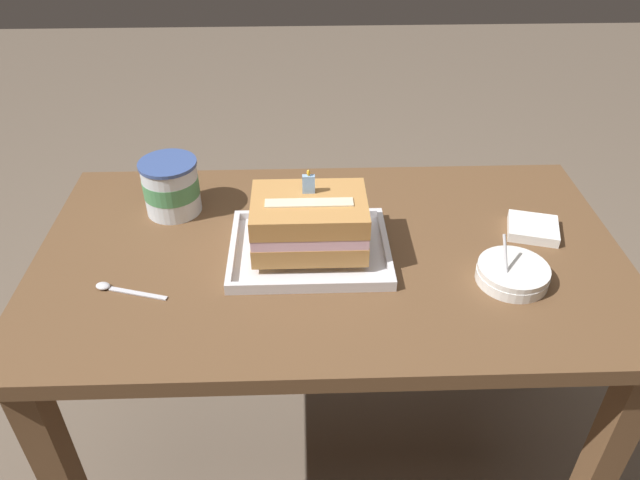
# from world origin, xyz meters

# --- Properties ---
(ground_plane) EXTENTS (8.00, 8.00, 0.00)m
(ground_plane) POSITION_xyz_m (0.00, 0.00, 0.00)
(ground_plane) COLOR #6B5B4C
(dining_table) EXTENTS (1.24, 0.70, 0.73)m
(dining_table) POSITION_xyz_m (0.00, 0.00, 0.62)
(dining_table) COLOR brown
(dining_table) RESTS_ON ground_plane
(foil_tray) EXTENTS (0.33, 0.26, 0.02)m
(foil_tray) POSITION_xyz_m (-0.04, -0.01, 0.73)
(foil_tray) COLOR silver
(foil_tray) RESTS_ON dining_table
(birthday_cake) EXTENTS (0.23, 0.17, 0.16)m
(birthday_cake) POSITION_xyz_m (-0.04, -0.01, 0.80)
(birthday_cake) COLOR #BB8345
(birthday_cake) RESTS_ON foil_tray
(bowl_stack) EXTENTS (0.14, 0.14, 0.10)m
(bowl_stack) POSITION_xyz_m (0.35, -0.11, 0.74)
(bowl_stack) COLOR white
(bowl_stack) RESTS_ON dining_table
(ice_cream_tub) EXTENTS (0.13, 0.13, 0.13)m
(ice_cream_tub) POSITION_xyz_m (-0.35, 0.17, 0.79)
(ice_cream_tub) COLOR white
(ice_cream_tub) RESTS_ON dining_table
(serving_spoon_near_tray) EXTENTS (0.15, 0.06, 0.01)m
(serving_spoon_near_tray) POSITION_xyz_m (-0.42, -0.11, 0.73)
(serving_spoon_near_tray) COLOR silver
(serving_spoon_near_tray) RESTS_ON dining_table
(napkin_pile) EXTENTS (0.13, 0.12, 0.02)m
(napkin_pile) POSITION_xyz_m (0.45, 0.05, 0.74)
(napkin_pile) COLOR white
(napkin_pile) RESTS_ON dining_table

